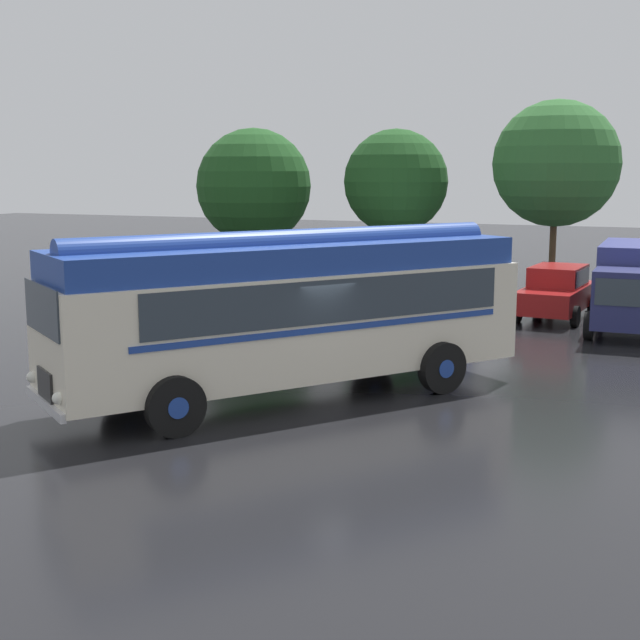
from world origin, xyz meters
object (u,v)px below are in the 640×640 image
object	(u,v)px
vintage_bus	(291,308)
box_van	(635,284)
car_mid_left	(453,290)
car_mid_right	(557,292)
car_near_left	(388,283)

from	to	relation	value
vintage_bus	box_van	world-z (taller)	vintage_bus
box_van	car_mid_left	bearing A→B (deg)	176.31
car_mid_right	box_van	world-z (taller)	box_van
car_near_left	car_mid_left	distance (m)	2.56
car_mid_right	car_mid_left	bearing A→B (deg)	-165.26
car_near_left	vintage_bus	bearing A→B (deg)	-80.96
vintage_bus	car_near_left	size ratio (longest dim) A/B	2.18
car_near_left	car_mid_right	bearing A→B (deg)	0.78
car_near_left	box_van	distance (m)	8.05
vintage_bus	car_near_left	distance (m)	12.45
car_near_left	box_van	world-z (taller)	box_van
vintage_bus	car_mid_left	distance (m)	11.56
car_mid_left	box_van	bearing A→B (deg)	-3.69
car_mid_left	car_near_left	bearing A→B (deg)	163.05
car_near_left	car_mid_right	world-z (taller)	same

